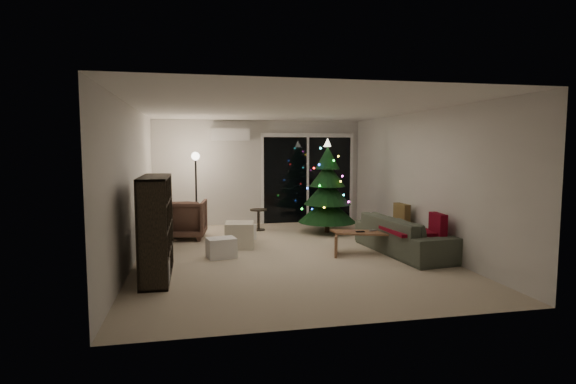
{
  "coord_description": "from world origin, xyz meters",
  "views": [
    {
      "loc": [
        -1.52,
        -7.52,
        1.82
      ],
      "look_at": [
        0.1,
        0.3,
        1.05
      ],
      "focal_mm": 28.0,
      "sensor_mm": 36.0,
      "label": 1
    }
  ],
  "objects_px": {
    "christmas_tree": "(327,186)",
    "media_cabinet": "(155,229)",
    "bookshelf": "(143,227)",
    "sofa": "(405,235)",
    "armchair": "(184,219)",
    "coffee_table": "(368,243)"
  },
  "relations": [
    {
      "from": "christmas_tree",
      "to": "media_cabinet",
      "type": "bearing_deg",
      "value": -163.08
    },
    {
      "from": "bookshelf",
      "to": "sofa",
      "type": "height_order",
      "value": "bookshelf"
    },
    {
      "from": "bookshelf",
      "to": "christmas_tree",
      "type": "relative_size",
      "value": 0.71
    },
    {
      "from": "sofa",
      "to": "media_cabinet",
      "type": "bearing_deg",
      "value": 69.86
    },
    {
      "from": "armchair",
      "to": "christmas_tree",
      "type": "distance_m",
      "value": 3.1
    },
    {
      "from": "christmas_tree",
      "to": "coffee_table",
      "type": "bearing_deg",
      "value": -86.68
    },
    {
      "from": "media_cabinet",
      "to": "coffee_table",
      "type": "distance_m",
      "value": 3.79
    },
    {
      "from": "media_cabinet",
      "to": "armchair",
      "type": "distance_m",
      "value": 1.14
    },
    {
      "from": "armchair",
      "to": "christmas_tree",
      "type": "xyz_separation_m",
      "value": [
        3.04,
        0.05,
        0.62
      ]
    },
    {
      "from": "coffee_table",
      "to": "armchair",
      "type": "bearing_deg",
      "value": 167.16
    },
    {
      "from": "sofa",
      "to": "coffee_table",
      "type": "bearing_deg",
      "value": 78.09
    },
    {
      "from": "armchair",
      "to": "media_cabinet",
      "type": "bearing_deg",
      "value": 71.44
    },
    {
      "from": "bookshelf",
      "to": "sofa",
      "type": "relative_size",
      "value": 0.66
    },
    {
      "from": "bookshelf",
      "to": "christmas_tree",
      "type": "bearing_deg",
      "value": 52.53
    },
    {
      "from": "media_cabinet",
      "to": "armchair",
      "type": "bearing_deg",
      "value": 70.11
    },
    {
      "from": "media_cabinet",
      "to": "christmas_tree",
      "type": "distance_m",
      "value": 3.74
    },
    {
      "from": "sofa",
      "to": "bookshelf",
      "type": "bearing_deg",
      "value": 92.62
    },
    {
      "from": "sofa",
      "to": "coffee_table",
      "type": "height_order",
      "value": "sofa"
    },
    {
      "from": "coffee_table",
      "to": "media_cabinet",
      "type": "bearing_deg",
      "value": -175.53
    },
    {
      "from": "armchair",
      "to": "coffee_table",
      "type": "xyz_separation_m",
      "value": [
        3.16,
        -2.03,
        -0.2
      ]
    },
    {
      "from": "bookshelf",
      "to": "christmas_tree",
      "type": "distance_m",
      "value": 4.52
    },
    {
      "from": "bookshelf",
      "to": "armchair",
      "type": "xyz_separation_m",
      "value": [
        0.49,
        2.76,
        -0.32
      ]
    }
  ]
}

